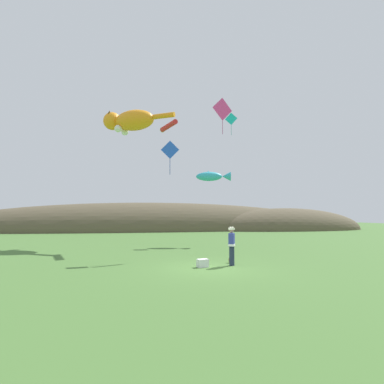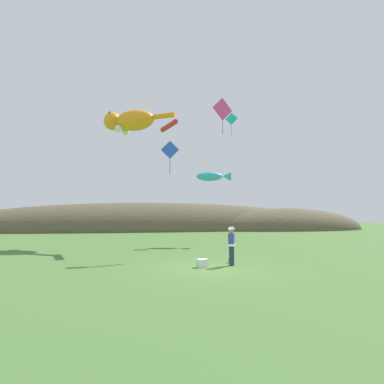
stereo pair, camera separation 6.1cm
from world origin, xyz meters
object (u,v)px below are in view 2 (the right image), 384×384
Objects in this scene: kite_tube_streamer at (169,126)px; picnic_cooler at (202,263)px; kite_diamond_blue at (170,150)px; kite_giant_cat at (130,121)px; kite_fish_windsock at (213,176)px; kite_diamond_teal at (232,119)px; kite_diamond_pink at (223,109)px; kite_spool at (231,260)px; festival_attendant at (231,245)px.

picnic_cooler is at bearing -86.43° from kite_tube_streamer.
kite_diamond_blue is (-0.50, -4.86, -2.86)m from kite_tube_streamer.
kite_giant_cat is 8.38m from kite_fish_windsock.
kite_tube_streamer is 7.16m from kite_diamond_teal.
picnic_cooler is 6.90m from kite_diamond_blue.
kite_tube_streamer is 0.99× the size of kite_diamond_pink.
kite_spool is 0.04× the size of kite_giant_cat.
kite_diamond_pink reaches higher than kite_fish_windsock.
kite_giant_cat is 2.37× the size of kite_diamond_pink.
kite_spool is 10.11m from kite_diamond_pink.
festival_attendant is 11.59m from kite_tube_streamer.
picnic_cooler is at bearing -73.83° from kite_diamond_blue.
kite_diamond_teal is 7.35m from kite_diamond_pink.
kite_fish_windsock is 1.19× the size of kite_tube_streamer.
kite_tube_streamer is (-3.79, -1.40, 3.48)m from kite_fish_windsock.
kite_fish_windsock is 1.17× the size of kite_diamond_pink.
kite_diamond_teal is at bearing 40.14° from kite_fish_windsock.
kite_spool is 0.09× the size of kite_fish_windsock.
festival_attendant is 15.73m from kite_diamond_teal.
kite_diamond_pink is (5.98, -6.66, -0.90)m from kite_giant_cat.
kite_spool is 0.10× the size of kite_tube_streamer.
kite_spool is at bearing 27.56° from picnic_cooler.
picnic_cooler is 0.10× the size of kite_giant_cat.
kite_fish_windsock is 5.33m from kite_tube_streamer.
kite_diamond_teal is (6.04, 3.30, 1.97)m from kite_tube_streamer.
kite_diamond_pink is at bearing -97.89° from kite_fish_windsock.
kite_diamond_teal is (8.88, -0.10, 0.72)m from kite_giant_cat.
festival_attendant is 15.57m from kite_giant_cat.
picnic_cooler is at bearing -108.43° from kite_fish_windsock.
kite_diamond_teal reaches higher than kite_fish_windsock.
kite_fish_windsock is (6.62, -2.00, -4.73)m from kite_giant_cat.
kite_diamond_teal is at bearing -0.66° from kite_giant_cat.
picnic_cooler is (-1.63, -0.85, 0.06)m from kite_spool.
kite_fish_windsock is 6.06m from kite_diamond_pink.
kite_spool is 15.64m from kite_giant_cat.
kite_diamond_blue is 11.52m from kite_diamond_teal.
kite_tube_streamer is at bearing -159.72° from kite_fish_windsock.
kite_diamond_blue is at bearing -128.75° from kite_diamond_teal.
kite_fish_windsock is (1.83, 9.64, 4.43)m from festival_attendant.
kite_fish_windsock is at bearing 55.54° from kite_diamond_blue.
picnic_cooler is 0.19× the size of kite_fish_windsock.
kite_giant_cat is 2.02× the size of kite_fish_windsock.
kite_diamond_teal is at bearing 66.15° from kite_diamond_pink.
kite_giant_cat is 8.91m from kite_diamond_teal.
kite_tube_streamer is (2.84, -3.40, -1.25)m from kite_giant_cat.
festival_attendant is 7.22× the size of kite_spool.
kite_fish_windsock reaches higher than picnic_cooler.
festival_attendant reaches higher than kite_spool.
kite_spool is 6.99m from kite_diamond_blue.
picnic_cooler is 10.72m from kite_diamond_pink.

